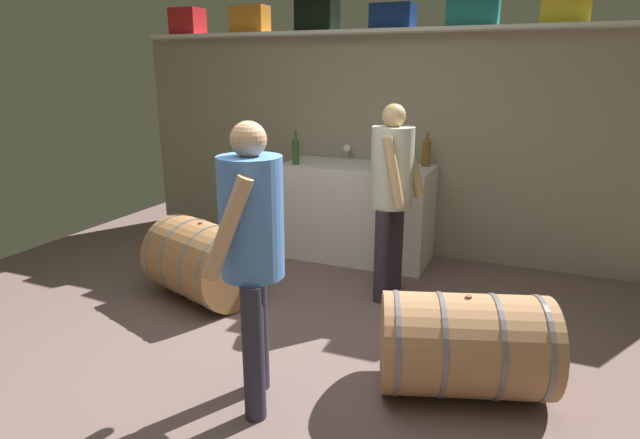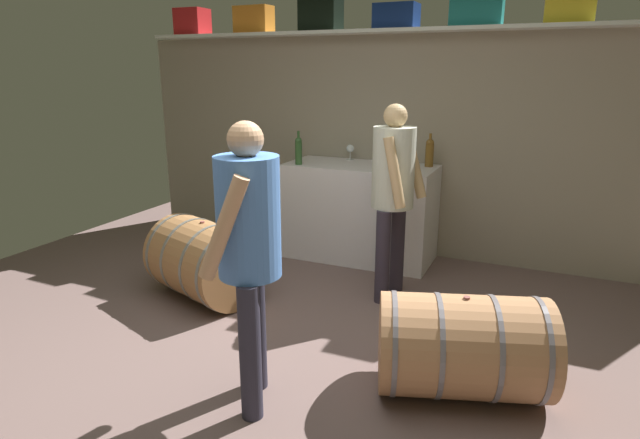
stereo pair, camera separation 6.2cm
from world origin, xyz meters
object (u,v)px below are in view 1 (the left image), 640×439
(toolcase_orange, at_px, (250,20))
(toolcase_yellow, at_px, (566,4))
(toolcase_teal, at_px, (473,8))
(wine_bottle_green, at_px, (296,150))
(toolcase_black, at_px, (317,15))
(visitor_tasting, at_px, (251,239))
(wine_barrel_near, at_px, (465,345))
(wine_glass, at_px, (347,149))
(red_funnel, at_px, (383,158))
(work_cabinet, at_px, (357,212))
(toolcase_navy, at_px, (393,16))
(wine_barrel_far, at_px, (203,261))
(toolcase_red, at_px, (188,22))
(winemaker_pouring, at_px, (392,182))
(wine_bottle_clear, at_px, (393,155))
(wine_bottle_amber, at_px, (426,152))

(toolcase_orange, distance_m, toolcase_yellow, 2.91)
(toolcase_teal, distance_m, wine_bottle_green, 1.98)
(toolcase_black, relative_size, visitor_tasting, 0.25)
(wine_barrel_near, bearing_deg, toolcase_orange, 121.73)
(wine_glass, relative_size, red_funnel, 1.31)
(toolcase_yellow, bearing_deg, visitor_tasting, -118.22)
(toolcase_orange, height_order, work_cabinet, toolcase_orange)
(toolcase_navy, distance_m, wine_barrel_far, 2.75)
(toolcase_red, distance_m, wine_glass, 2.21)
(toolcase_orange, distance_m, wine_barrel_near, 3.90)
(toolcase_yellow, bearing_deg, toolcase_navy, 178.83)
(toolcase_yellow, bearing_deg, red_funnel, -176.76)
(work_cabinet, relative_size, wine_barrel_far, 1.44)
(wine_barrel_near, bearing_deg, winemaker_pouring, 105.41)
(toolcase_black, relative_size, wine_barrel_far, 0.39)
(toolcase_black, bearing_deg, work_cabinet, -20.05)
(toolcase_navy, xyz_separation_m, work_cabinet, (-0.23, -0.23, -1.80))
(wine_barrel_near, bearing_deg, toolcase_teal, 81.67)
(toolcase_teal, relative_size, wine_barrel_far, 0.43)
(wine_bottle_green, distance_m, red_funnel, 0.84)
(toolcase_teal, xyz_separation_m, wine_barrel_far, (-1.74, -1.65, -1.98))
(toolcase_navy, bearing_deg, toolcase_red, -179.08)
(wine_glass, relative_size, wine_barrel_near, 0.14)
(toolcase_black, xyz_separation_m, visitor_tasting, (0.79, -2.70, -1.34))
(toolcase_orange, relative_size, toolcase_yellow, 1.04)
(toolcase_navy, height_order, wine_glass, toolcase_navy)
(toolcase_orange, bearing_deg, wine_glass, 1.97)
(wine_barrel_near, relative_size, wine_barrel_far, 1.08)
(toolcase_orange, height_order, toolcase_navy, toolcase_orange)
(work_cabinet, distance_m, wine_barrel_far, 1.64)
(wine_bottle_clear, bearing_deg, toolcase_teal, 41.36)
(visitor_tasting, bearing_deg, toolcase_yellow, -51.86)
(wine_barrel_near, height_order, winemaker_pouring, winemaker_pouring)
(toolcase_yellow, distance_m, red_funnel, 1.95)
(toolcase_navy, xyz_separation_m, toolcase_teal, (0.70, 0.00, 0.04))
(wine_barrel_far, bearing_deg, wine_barrel_near, 5.84)
(toolcase_navy, xyz_separation_m, toolcase_yellow, (1.42, 0.00, 0.04))
(toolcase_red, distance_m, work_cabinet, 2.73)
(red_funnel, relative_size, winemaker_pouring, 0.07)
(winemaker_pouring, bearing_deg, toolcase_teal, 167.78)
(toolcase_yellow, relative_size, wine_bottle_amber, 1.20)
(toolcase_teal, xyz_separation_m, wine_glass, (-1.13, 0.01, -1.27))
(toolcase_navy, bearing_deg, wine_bottle_green, -149.01)
(toolcase_black, relative_size, wine_barrel_near, 0.36)
(toolcase_navy, distance_m, wine_bottle_amber, 1.26)
(toolcase_yellow, xyz_separation_m, wine_bottle_clear, (-1.25, -0.47, -1.23))
(toolcase_black, height_order, winemaker_pouring, toolcase_black)
(work_cabinet, xyz_separation_m, wine_bottle_green, (-0.55, -0.22, 0.60))
(toolcase_orange, xyz_separation_m, wine_barrel_near, (2.58, -2.15, -1.98))
(red_funnel, distance_m, winemaker_pouring, 0.96)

